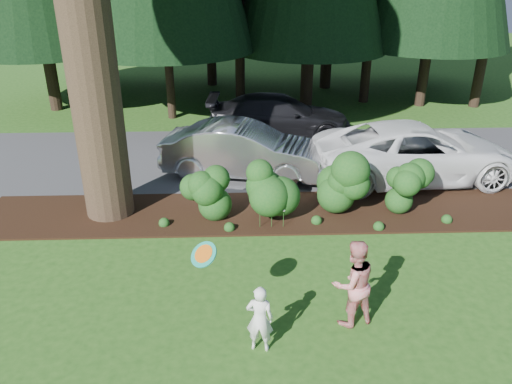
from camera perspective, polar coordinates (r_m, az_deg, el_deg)
The scene contains 11 objects.
ground at distance 10.83m, azimuth 4.22°, elevation -10.31°, with size 80.00×80.00×0.00m, color #224D16.
mulch_bed at distance 13.59m, azimuth 2.82°, elevation -2.32°, with size 16.00×2.50×0.05m, color black.
driveway at distance 17.47m, azimuth 1.70°, elevation 4.02°, with size 22.00×6.00×0.03m, color #38383A.
shrub_row at distance 13.23m, azimuth 6.25°, elevation 0.55°, with size 6.53×1.60×1.61m.
lily_cluster at distance 12.60m, azimuth 1.81°, elevation -2.20°, with size 0.69×0.09×0.57m.
car_silver_wagon at distance 15.62m, azimuth -1.42°, elevation 4.79°, with size 1.77×5.08×1.67m, color silver.
car_white_suv at distance 16.17m, azimuth 17.89°, elevation 4.40°, with size 2.89×6.27×1.74m, color white.
car_dark_suv at distance 19.42m, azimuth 2.68°, elevation 8.68°, with size 2.22×5.47×1.59m, color black.
child at distance 8.83m, azimuth 0.43°, elevation -14.27°, with size 0.47×0.31×1.30m, color white.
adult at distance 9.44m, azimuth 11.03°, elevation -10.22°, with size 0.85×0.66×1.74m, color red.
frisbee at distance 8.50m, azimuth -6.00°, elevation -7.10°, with size 0.54×0.45×0.45m.
Camera 1 is at (-1.10, -8.79, 6.22)m, focal length 35.00 mm.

